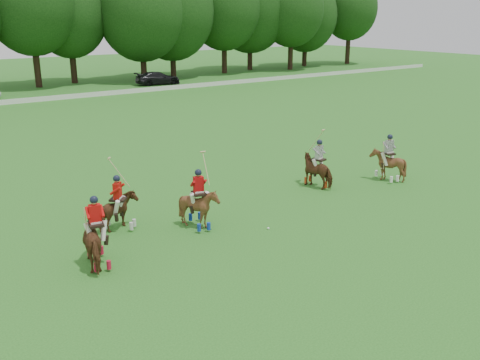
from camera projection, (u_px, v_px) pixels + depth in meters
ground at (267, 263)px, 17.21m from camera, size 180.00×180.00×0.00m
car_right at (158, 78)px, 60.02m from camera, size 5.23×2.67×1.45m
polo_red_a at (97, 241)px, 16.87m from camera, size 1.24×2.05×2.32m
polo_red_b at (119, 211)px, 19.72m from camera, size 1.77×1.78×2.64m
polo_red_c at (199, 207)px, 19.91m from camera, size 1.56×1.68×2.80m
polo_stripe_a at (318, 170)px, 24.67m from camera, size 1.19×1.90×2.75m
polo_stripe_b at (388, 164)px, 25.56m from camera, size 1.50×1.62×2.25m
polo_ball at (268, 228)px, 19.90m from camera, size 0.09×0.09×0.09m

